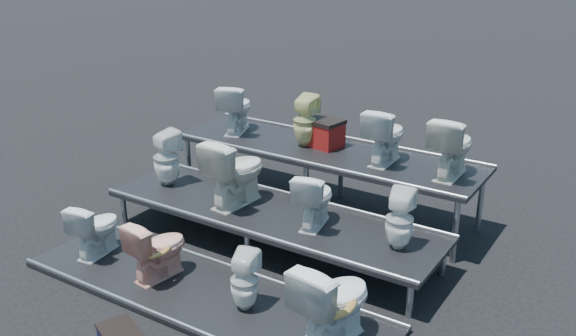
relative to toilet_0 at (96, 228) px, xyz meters
The scene contains 17 objects.
ground 2.07m from the toilet_0, 39.75° to the left, with size 80.00×80.00×0.00m, color black.
tier_front 1.60m from the toilet_0, ahead, with size 4.20×1.20×0.06m, color black.
tier_mid 2.04m from the toilet_0, 39.75° to the left, with size 4.20×1.20×0.46m, color black.
tier_back 3.03m from the toilet_0, 58.99° to the left, with size 4.20×1.20×0.86m, color black.
toilet_0 is the anchor object (origin of this frame).
toilet_1 0.96m from the toilet_0, ahead, with size 0.38×0.67×0.68m, color #EBA38D.
toilet_2 2.12m from the toilet_0, ahead, with size 0.28×0.29×0.63m, color silver.
toilet_3 3.12m from the toilet_0, ahead, with size 0.48×0.83×0.85m, color silver.
toilet_4 1.37m from the toilet_0, 92.78° to the left, with size 0.33×0.34×0.74m, color silver.
toilet_5 1.75m from the toilet_0, 50.85° to the left, with size 0.47×0.83×0.85m, color silver.
toilet_6 2.55m from the toilet_0, 31.06° to the left, with size 0.36×0.64×0.65m, color silver.
toilet_7 3.47m from the toilet_0, 22.18° to the left, with size 0.30×0.30×0.66m, color silver.
toilet_8 2.73m from the toilet_0, 87.72° to the left, with size 0.39×0.69×0.70m, color silver.
toilet_9 3.00m from the toilet_0, 64.32° to the left, with size 0.31×0.32×0.70m, color beige.
toilet_10 3.64m from the toilet_0, 47.18° to the left, with size 0.40×0.70×0.71m, color silver.
toilet_11 4.25m from the toilet_0, 38.57° to the left, with size 0.42×0.73×0.74m, color silver.
red_crate 3.16m from the toilet_0, 61.51° to the left, with size 0.45×0.36×0.32m, color maroon.
Camera 1 is at (3.87, -5.71, 3.73)m, focal length 40.00 mm.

